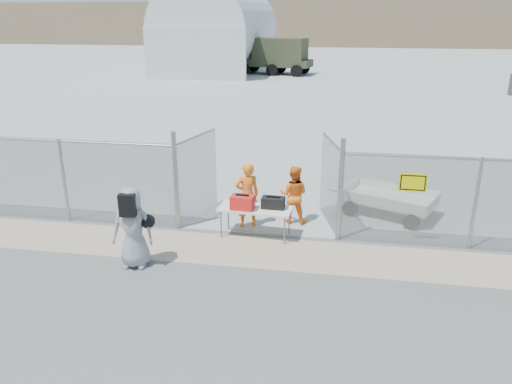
% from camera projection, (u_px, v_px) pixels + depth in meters
% --- Properties ---
extents(ground, '(160.00, 160.00, 0.00)m').
position_uv_depth(ground, '(240.00, 273.00, 10.51)').
color(ground, '#4E4E4E').
extents(tarmac_inside, '(160.00, 80.00, 0.01)m').
position_uv_depth(tarmac_inside, '(324.00, 69.00, 49.47)').
color(tarmac_inside, '#A2A2A2').
rests_on(tarmac_inside, ground).
extents(dirt_strip, '(44.00, 1.60, 0.01)m').
position_uv_depth(dirt_strip, '(249.00, 251.00, 11.43)').
color(dirt_strip, tan).
rests_on(dirt_strip, ground).
extents(distant_hills, '(140.00, 6.00, 9.00)m').
position_uv_depth(distant_hills, '(366.00, 18.00, 80.55)').
color(distant_hills, '#7F684F').
rests_on(distant_hills, ground).
extents(chain_link_fence, '(40.00, 0.20, 2.20)m').
position_uv_depth(chain_link_fence, '(256.00, 192.00, 11.99)').
color(chain_link_fence, gray).
rests_on(chain_link_fence, ground).
extents(quonset_hangar, '(9.00, 18.00, 8.00)m').
position_uv_depth(quonset_hangar, '(220.00, 26.00, 47.86)').
color(quonset_hangar, silver).
rests_on(quonset_hangar, ground).
extents(folding_table, '(1.81, 0.87, 0.75)m').
position_uv_depth(folding_table, '(255.00, 222.00, 12.11)').
color(folding_table, white).
rests_on(folding_table, ground).
extents(orange_bag, '(0.56, 0.39, 0.34)m').
position_uv_depth(orange_bag, '(242.00, 202.00, 11.86)').
color(orange_bag, red).
rests_on(orange_bag, folding_table).
extents(black_duffel, '(0.56, 0.34, 0.26)m').
position_uv_depth(black_duffel, '(273.00, 203.00, 11.93)').
color(black_duffel, black).
rests_on(black_duffel, folding_table).
extents(security_worker_left, '(0.73, 0.62, 1.69)m').
position_uv_depth(security_worker_left, '(247.00, 195.00, 12.54)').
color(security_worker_left, orange).
rests_on(security_worker_left, ground).
extents(security_worker_right, '(0.79, 0.63, 1.53)m').
position_uv_depth(security_worker_right, '(294.00, 195.00, 12.80)').
color(security_worker_right, orange).
rests_on(security_worker_right, ground).
extents(visitor, '(0.92, 0.65, 1.78)m').
position_uv_depth(visitor, '(133.00, 228.00, 10.51)').
color(visitor, gray).
rests_on(visitor, ground).
extents(utility_trailer, '(3.42, 2.68, 0.74)m').
position_uv_depth(utility_trailer, '(389.00, 202.00, 13.42)').
color(utility_trailer, white).
rests_on(utility_trailer, ground).
extents(military_truck, '(6.89, 3.57, 3.13)m').
position_uv_depth(military_truck, '(275.00, 56.00, 44.34)').
color(military_truck, '#373A23').
rests_on(military_truck, ground).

